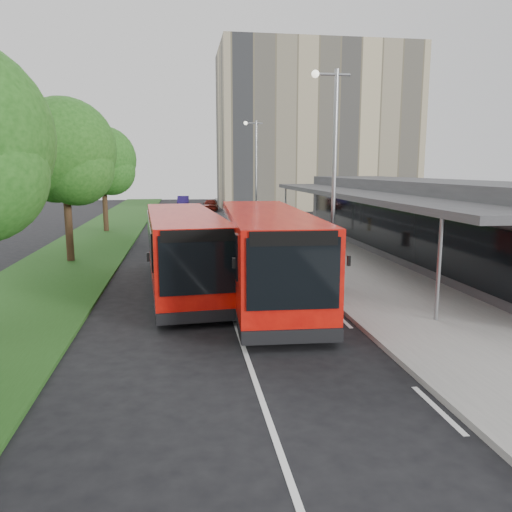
{
  "coord_description": "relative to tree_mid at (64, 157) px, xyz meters",
  "views": [
    {
      "loc": [
        -1.48,
        -16.34,
        4.58
      ],
      "look_at": [
        1.08,
        1.0,
        1.5
      ],
      "focal_mm": 35.0,
      "sensor_mm": 36.0,
      "label": 1
    }
  ],
  "objects": [
    {
      "name": "grass_verge",
      "position": [
        0.01,
        10.95,
        -5.08
      ],
      "size": [
        5.0,
        80.0,
        0.1
      ],
      "primitive_type": "cube",
      "color": "#1F4616",
      "rests_on": "ground"
    },
    {
      "name": "litter_bin",
      "position": [
        12.58,
        1.7,
        -4.56
      ],
      "size": [
        0.57,
        0.57,
        0.82
      ],
      "primitive_type": "cylinder",
      "rotation": [
        0.0,
        0.0,
        -0.29
      ],
      "color": "#341C15",
      "rests_on": "pavement"
    },
    {
      "name": "office_block",
      "position": [
        21.01,
        32.95,
        3.87
      ],
      "size": [
        22.0,
        12.0,
        18.0
      ],
      "primitive_type": "cube",
      "color": "tan",
      "rests_on": "ground"
    },
    {
      "name": "kerb_dashes",
      "position": [
        10.31,
        9.95,
        -5.12
      ],
      "size": [
        0.12,
        56.0,
        0.01
      ],
      "color": "silver",
      "rests_on": "ground"
    },
    {
      "name": "bus_second",
      "position": [
        5.54,
        -6.42,
        -3.62
      ],
      "size": [
        3.41,
        10.52,
        2.93
      ],
      "rotation": [
        0.0,
        0.0,
        0.08
      ],
      "color": "red",
      "rests_on": "ground"
    },
    {
      "name": "lamp_post_far",
      "position": [
        11.13,
        12.95,
        -0.41
      ],
      "size": [
        1.44,
        0.28,
        8.0
      ],
      "color": "gray",
      "rests_on": "pavement"
    },
    {
      "name": "car_far",
      "position": [
        5.67,
        36.0,
        -4.48
      ],
      "size": [
        1.49,
        3.98,
        1.3
      ],
      "primitive_type": "imported",
      "rotation": [
        0.0,
        0.0,
        -0.03
      ],
      "color": "navy",
      "rests_on": "ground"
    },
    {
      "name": "pavement",
      "position": [
        13.01,
        10.95,
        -5.05
      ],
      "size": [
        5.0,
        80.0,
        0.15
      ],
      "primitive_type": "cube",
      "color": "gray",
      "rests_on": "ground"
    },
    {
      "name": "tree_mid",
      "position": [
        0.0,
        0.0,
        0.0
      ],
      "size": [
        4.94,
        4.94,
        7.94
      ],
      "color": "#372116",
      "rests_on": "ground"
    },
    {
      "name": "lamp_post_near",
      "position": [
        11.13,
        -7.05,
        -0.41
      ],
      "size": [
        1.44,
        0.28,
        8.0
      ],
      "color": "gray",
      "rests_on": "pavement"
    },
    {
      "name": "ground",
      "position": [
        7.01,
        -9.05,
        -5.13
      ],
      "size": [
        120.0,
        120.0,
        0.0
      ],
      "primitive_type": "plane",
      "color": "black",
      "rests_on": "ground"
    },
    {
      "name": "car_near",
      "position": [
        8.61,
        29.96,
        -4.47
      ],
      "size": [
        2.03,
        4.0,
        1.31
      ],
      "primitive_type": "imported",
      "rotation": [
        0.0,
        0.0,
        -0.13
      ],
      "color": "#59120C",
      "rests_on": "ground"
    },
    {
      "name": "bus_main",
      "position": [
        8.43,
        -8.21,
        -3.53
      ],
      "size": [
        3.28,
        11.11,
        3.12
      ],
      "rotation": [
        0.0,
        0.0,
        -0.04
      ],
      "color": "red",
      "rests_on": "ground"
    },
    {
      "name": "lane_centre_line",
      "position": [
        7.01,
        5.95,
        -5.12
      ],
      "size": [
        0.12,
        70.0,
        0.01
      ],
      "primitive_type": "cube",
      "color": "silver",
      "rests_on": "ground"
    },
    {
      "name": "tree_far",
      "position": [
        0.0,
        12.0,
        -0.24
      ],
      "size": [
        4.71,
        4.71,
        7.57
      ],
      "color": "#372116",
      "rests_on": "ground"
    },
    {
      "name": "bollard",
      "position": [
        11.98,
        9.05,
        -4.52
      ],
      "size": [
        0.17,
        0.17,
        0.92
      ],
      "primitive_type": "cylinder",
      "rotation": [
        0.0,
        0.0,
        0.2
      ],
      "color": "#E89F0C",
      "rests_on": "pavement"
    },
    {
      "name": "station_building",
      "position": [
        17.87,
        -1.05,
        -3.08
      ],
      "size": [
        7.7,
        26.0,
        4.0
      ],
      "color": "#303133",
      "rests_on": "ground"
    }
  ]
}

